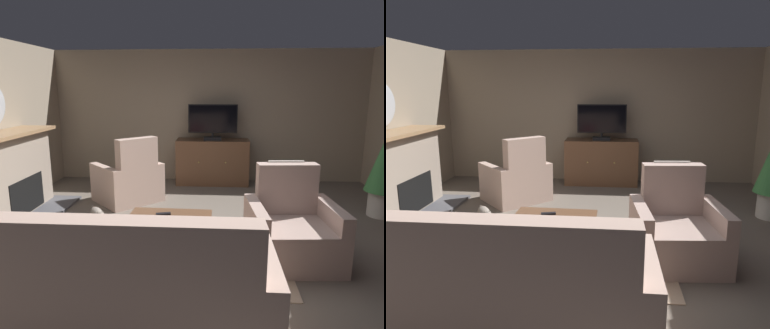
% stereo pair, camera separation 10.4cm
% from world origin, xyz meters
% --- Properties ---
extents(ground_plane, '(6.74, 6.80, 0.04)m').
position_xyz_m(ground_plane, '(0.00, 0.00, -0.02)').
color(ground_plane, '#665B51').
extents(wall_back, '(6.74, 0.10, 2.59)m').
position_xyz_m(wall_back, '(0.00, 3.15, 1.30)').
color(wall_back, gray).
rests_on(wall_back, ground_plane).
extents(rug_central, '(2.37, 1.84, 0.01)m').
position_xyz_m(rug_central, '(-0.24, -0.24, 0.01)').
color(rug_central, tan).
rests_on(rug_central, ground_plane).
extents(fireplace, '(0.92, 1.78, 1.25)m').
position_xyz_m(fireplace, '(-2.79, 0.79, 0.60)').
color(fireplace, '#4C4C51').
rests_on(fireplace, ground_plane).
extents(tv_cabinet, '(1.40, 0.55, 0.88)m').
position_xyz_m(tv_cabinet, '(0.09, 2.80, 0.42)').
color(tv_cabinet, '#402A1C').
rests_on(tv_cabinet, ground_plane).
extents(television, '(0.93, 0.20, 0.68)m').
position_xyz_m(television, '(0.09, 2.75, 1.24)').
color(television, black).
rests_on(television, tv_cabinet).
extents(coffee_table, '(0.96, 0.52, 0.42)m').
position_xyz_m(coffee_table, '(-0.36, -0.16, 0.37)').
color(coffee_table, brown).
rests_on(coffee_table, ground_plane).
extents(tv_remote, '(0.18, 0.09, 0.02)m').
position_xyz_m(tv_remote, '(-0.44, -0.14, 0.43)').
color(tv_remote, black).
rests_on(tv_remote, coffee_table).
extents(sofa_floral, '(2.13, 0.91, 1.04)m').
position_xyz_m(sofa_floral, '(-0.44, -1.63, 0.34)').
color(sofa_floral, '#BC9E8E').
rests_on(sofa_floral, ground_plane).
extents(armchair_by_fireplace, '(1.26, 1.26, 1.10)m').
position_xyz_m(armchair_by_fireplace, '(-1.28, 1.58, 0.34)').
color(armchair_by_fireplace, '#BC9E8E').
rests_on(armchair_by_fireplace, ground_plane).
extents(armchair_facing_sofa, '(1.01, 0.92, 1.04)m').
position_xyz_m(armchair_facing_sofa, '(0.99, -0.30, 0.33)').
color(armchair_facing_sofa, '#A3897F').
rests_on(armchair_facing_sofa, ground_plane).
extents(cat, '(0.37, 0.59, 0.18)m').
position_xyz_m(cat, '(-1.55, 0.73, 0.09)').
color(cat, gray).
rests_on(cat, ground_plane).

